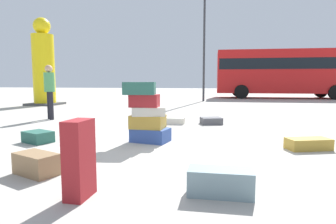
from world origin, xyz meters
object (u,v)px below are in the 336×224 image
(suitcase_tan_upright_blue, at_px, (308,144))
(suitcase_tower, at_px, (147,115))
(suitcase_cream_behind_tower, at_px, (170,120))
(suitcase_charcoal_left_side, at_px, (211,121))
(suitcase_brown_white_trunk, at_px, (36,164))
(suitcase_maroon_foreground_near, at_px, (79,159))
(parked_bus, at_px, (284,71))
(yellow_dummy_statue, at_px, (44,67))
(lamp_post, at_px, (204,27))
(suitcase_teal_foreground_far, at_px, (38,137))
(suitcase_slate_right_side, at_px, (220,182))
(person_bearded_onlooker, at_px, (49,87))

(suitcase_tan_upright_blue, bearing_deg, suitcase_tower, 159.96)
(suitcase_tower, height_order, suitcase_cream_behind_tower, suitcase_tower)
(suitcase_charcoal_left_side, distance_m, suitcase_brown_white_trunk, 4.96)
(suitcase_maroon_foreground_near, relative_size, parked_bus, 0.09)
(yellow_dummy_statue, height_order, lamp_post, lamp_post)
(suitcase_tower, xyz_separation_m, suitcase_teal_foreground_far, (-1.99, -0.43, -0.41))
(suitcase_tower, height_order, lamp_post, lamp_post)
(suitcase_maroon_foreground_near, relative_size, suitcase_slate_right_side, 1.19)
(person_bearded_onlooker, bearing_deg, suitcase_teal_foreground_far, -18.60)
(suitcase_tower, bearing_deg, suitcase_cream_behind_tower, 90.50)
(suitcase_brown_white_trunk, xyz_separation_m, parked_bus, (6.08, 17.38, 1.70))
(suitcase_charcoal_left_side, relative_size, suitcase_cream_behind_tower, 0.68)
(suitcase_tower, xyz_separation_m, suitcase_maroon_foreground_near, (0.04, -2.62, -0.13))
(yellow_dummy_statue, xyz_separation_m, parked_bus, (12.30, 8.11, 0.01))
(suitcase_teal_foreground_far, xyz_separation_m, lamp_post, (2.21, 11.68, 4.03))
(suitcase_tan_upright_blue, bearing_deg, suitcase_cream_behind_tower, 120.13)
(suitcase_maroon_foreground_near, height_order, lamp_post, lamp_post)
(suitcase_tan_upright_blue, distance_m, suitcase_teal_foreground_far, 4.81)
(suitcase_tan_upright_blue, xyz_separation_m, suitcase_slate_right_side, (-1.41, -2.24, 0.04))
(person_bearded_onlooker, relative_size, parked_bus, 0.18)
(suitcase_tower, xyz_separation_m, suitcase_brown_white_trunk, (-0.83, -2.08, -0.38))
(suitcase_tower, relative_size, lamp_post, 0.18)
(suitcase_maroon_foreground_near, xyz_separation_m, parked_bus, (5.20, 17.93, 1.45))
(person_bearded_onlooker, bearing_deg, yellow_dummy_statue, 167.55)
(suitcase_tower, xyz_separation_m, suitcase_slate_right_side, (1.39, -2.29, -0.38))
(suitcase_maroon_foreground_near, relative_size, yellow_dummy_statue, 0.19)
(suitcase_tan_upright_blue, bearing_deg, suitcase_slate_right_side, -141.25)
(suitcase_teal_foreground_far, relative_size, lamp_post, 0.08)
(suitcase_tan_upright_blue, height_order, suitcase_teal_foreground_far, suitcase_teal_foreground_far)
(suitcase_brown_white_trunk, height_order, parked_bus, parked_bus)
(suitcase_maroon_foreground_near, height_order, suitcase_cream_behind_tower, suitcase_maroon_foreground_near)
(suitcase_teal_foreground_far, bearing_deg, suitcase_maroon_foreground_near, -24.19)
(suitcase_tower, distance_m, suitcase_teal_foreground_far, 2.07)
(yellow_dummy_statue, xyz_separation_m, lamp_post, (7.28, 4.05, 2.32))
(suitcase_cream_behind_tower, relative_size, parked_bus, 0.09)
(suitcase_maroon_foreground_near, xyz_separation_m, lamp_post, (0.18, 13.87, 3.75))
(suitcase_charcoal_left_side, xyz_separation_m, suitcase_teal_foreground_far, (-3.06, -2.93, 0.01))
(lamp_post, bearing_deg, yellow_dummy_statue, -150.89)
(suitcase_teal_foreground_far, height_order, lamp_post, lamp_post)
(suitcase_charcoal_left_side, distance_m, suitcase_cream_behind_tower, 1.10)
(suitcase_maroon_foreground_near, distance_m, person_bearded_onlooker, 6.38)
(suitcase_slate_right_side, bearing_deg, suitcase_brown_white_trunk, 173.32)
(suitcase_slate_right_side, xyz_separation_m, suitcase_cream_behind_tower, (-1.41, 4.68, -0.05))
(suitcase_teal_foreground_far, bearing_deg, suitcase_cream_behind_tower, 78.10)
(suitcase_tan_upright_blue, relative_size, suitcase_teal_foreground_far, 1.36)
(person_bearded_onlooker, xyz_separation_m, yellow_dummy_statue, (-3.38, 4.67, 0.86))
(suitcase_brown_white_trunk, bearing_deg, suitcase_tan_upright_blue, 50.67)
(suitcase_tan_upright_blue, xyz_separation_m, yellow_dummy_statue, (-9.86, 7.25, 1.73))
(suitcase_tower, height_order, suitcase_brown_white_trunk, suitcase_tower)
(suitcase_tan_upright_blue, distance_m, suitcase_maroon_foreground_near, 3.78)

